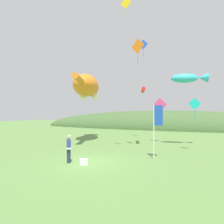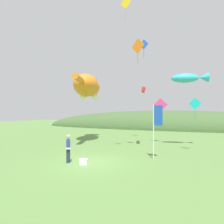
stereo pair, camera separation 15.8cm
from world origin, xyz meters
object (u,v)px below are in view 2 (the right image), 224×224
Objects in this scene: kite_diamond_orange at (138,46)px; kite_diamond_teal at (195,104)px; kite_diamond_gold at (126,3)px; kite_tube_streamer at (143,90)px; kite_fish_windsock at (189,78)px; kite_spool at (82,160)px; festival_attendant at (68,148)px; kite_diamond_blue at (144,45)px; picnic_cooler at (83,162)px; kite_diamond_pink at (160,105)px; kite_giant_cat at (87,86)px; festival_banner_pole at (156,123)px.

kite_diamond_orange reaches higher than kite_diamond_teal.
kite_diamond_gold is at bearing -96.45° from kite_diamond_orange.
kite_diamond_gold is at bearing -92.98° from kite_tube_streamer.
kite_spool is at bearing -125.33° from kite_fish_windsock.
kite_spool is at bearing 40.40° from festival_attendant.
kite_spool is 15.65m from kite_diamond_blue.
picnic_cooler is 0.33× the size of kite_diamond_gold.
kite_diamond_blue is at bearing 94.72° from kite_diamond_gold.
kite_tube_streamer is (2.80, 8.12, 4.44)m from festival_attendant.
festival_attendant is 0.52× the size of kite_fish_windsock.
kite_spool is 10.66m from kite_diamond_orange.
kite_diamond_teal reaches higher than kite_spool.
kite_diamond_pink is at bearing 132.38° from kite_diamond_teal.
picnic_cooler is at bearing -121.37° from kite_fish_windsock.
picnic_cooler is 12.47m from kite_giant_cat.
kite_diamond_teal is at bearing -47.62° from kite_diamond_pink.
kite_fish_windsock reaches higher than kite_tube_streamer.
kite_diamond_pink is at bearing -25.17° from kite_diamond_blue.
kite_diamond_gold reaches higher than kite_diamond_teal.
kite_diamond_pink reaches higher than picnic_cooler.
festival_banner_pole is at bearing -34.20° from kite_giant_cat.
picnic_cooler is 9.83m from kite_tube_streamer.
picnic_cooler is 0.06× the size of kite_giant_cat.
kite_diamond_gold is at bearing 69.44° from picnic_cooler.
festival_banner_pole is 2.11× the size of kite_diamond_gold.
kite_diamond_blue is at bearing 139.21° from kite_diamond_teal.
kite_diamond_teal is at bearing 11.37° from kite_diamond_orange.
kite_diamond_gold is (-4.27, -5.56, 5.09)m from kite_fish_windsock.
kite_giant_cat is 8.04m from kite_diamond_blue.
festival_banner_pole is 7.39m from kite_diamond_orange.
kite_diamond_orange is (1.68, 6.14, 8.78)m from picnic_cooler.
kite_diamond_gold is 0.78× the size of kite_diamond_orange.
kite_giant_cat reaches higher than kite_diamond_teal.
kite_diamond_gold reaches higher than kite_fish_windsock.
kite_spool is 0.05× the size of festival_banner_pole.
festival_banner_pole is 1.59× the size of kite_diamond_pink.
kite_diamond_gold is 0.87× the size of kite_diamond_blue.
festival_attendant is 11.51m from kite_diamond_gold.
kite_diamond_gold reaches higher than picnic_cooler.
kite_diamond_gold is at bearing 55.33° from festival_attendant.
festival_attendant is at bearing -115.01° from kite_diamond_orange.
kite_diamond_pink is at bearing 66.57° from kite_tube_streamer.
kite_giant_cat is at bearing 139.61° from kite_diamond_gold.
kite_diamond_blue is (6.08, 2.28, 4.75)m from kite_giant_cat.
kite_tube_streamer is 1.21× the size of kite_diamond_gold.
kite_diamond_pink is (1.15, 2.65, -1.37)m from kite_tube_streamer.
kite_diamond_pink reaches higher than kite_diamond_teal.
kite_giant_cat is at bearing 179.11° from kite_fish_windsock.
kite_giant_cat is 11.02m from kite_fish_windsock.
kite_giant_cat reaches higher than kite_diamond_pink.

